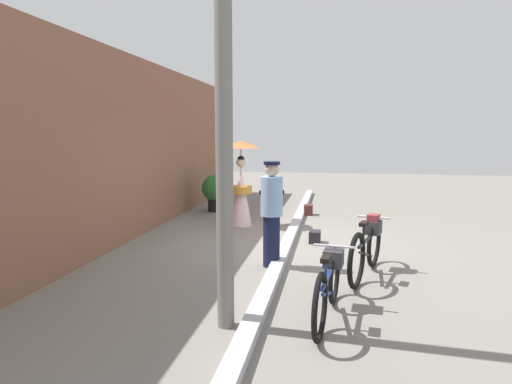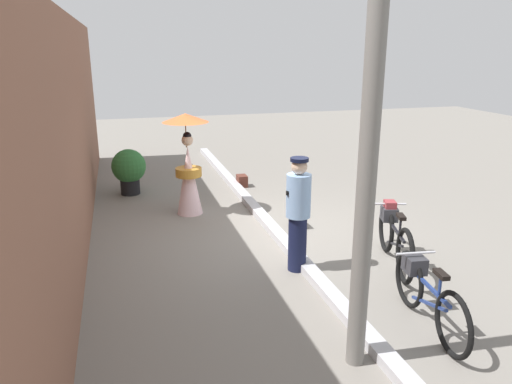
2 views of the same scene
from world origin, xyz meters
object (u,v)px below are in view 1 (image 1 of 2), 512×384
at_px(backpack_on_pavement, 309,209).
at_px(utility_pole, 224,98).
at_px(bicycle_near_officer, 329,283).
at_px(person_with_parasol, 241,182).
at_px(potted_plant_by_door, 216,190).
at_px(person_officer, 272,211).
at_px(bicycle_far_side, 367,246).
at_px(backpack_spare, 315,236).

relative_size(backpack_on_pavement, utility_pole, 0.06).
xyz_separation_m(bicycle_near_officer, person_with_parasol, (4.63, 2.01, 0.58)).
bearing_deg(person_with_parasol, potted_plant_by_door, 32.37).
xyz_separation_m(potted_plant_by_door, backpack_on_pavement, (-0.11, -2.46, -0.42)).
bearing_deg(utility_pole, person_with_parasol, 10.46).
bearing_deg(person_officer, utility_pole, 175.31).
bearing_deg(backpack_on_pavement, bicycle_near_officer, -174.55).
relative_size(bicycle_near_officer, utility_pole, 0.36).
bearing_deg(person_officer, bicycle_far_side, -97.14).
height_order(bicycle_far_side, backpack_on_pavement, bicycle_far_side).
xyz_separation_m(potted_plant_by_door, backpack_spare, (-2.92, -2.75, -0.44)).
bearing_deg(person_with_parasol, person_officer, -158.97).
height_order(potted_plant_by_door, backpack_on_pavement, potted_plant_by_door).
bearing_deg(backpack_spare, bicycle_far_side, -155.13).
relative_size(person_with_parasol, potted_plant_by_door, 1.94).
height_order(potted_plant_by_door, utility_pole, utility_pole).
bearing_deg(backpack_on_pavement, utility_pole, 175.73).
bearing_deg(backpack_on_pavement, backpack_spare, -174.08).
xyz_separation_m(bicycle_near_officer, backpack_on_pavement, (6.16, 0.59, -0.26)).
distance_m(bicycle_near_officer, person_with_parasol, 5.08).
bearing_deg(bicycle_near_officer, backpack_on_pavement, 5.45).
relative_size(person_officer, potted_plant_by_door, 1.67).
bearing_deg(potted_plant_by_door, person_with_parasol, -147.63).
relative_size(person_officer, backpack_spare, 5.63).
bearing_deg(bicycle_near_officer, backpack_spare, 5.06).
height_order(bicycle_near_officer, person_officer, person_officer).
xyz_separation_m(person_officer, person_with_parasol, (2.88, 1.11, 0.11)).
xyz_separation_m(bicycle_near_officer, bicycle_far_side, (1.57, -0.53, 0.04)).
height_order(bicycle_near_officer, utility_pole, utility_pole).
distance_m(bicycle_far_side, person_with_parasol, 4.01).
distance_m(person_with_parasol, backpack_spare, 2.31).
relative_size(backpack_on_pavement, backpack_spare, 1.02).
relative_size(bicycle_far_side, person_officer, 1.08).
height_order(backpack_spare, utility_pole, utility_pole).
xyz_separation_m(person_with_parasol, backpack_on_pavement, (1.52, -1.42, -0.84)).
height_order(potted_plant_by_door, backpack_spare, potted_plant_by_door).
bearing_deg(backpack_spare, person_officer, 159.23).
relative_size(person_officer, person_with_parasol, 0.86).
bearing_deg(bicycle_far_side, utility_pole, 141.05).
bearing_deg(potted_plant_by_door, bicycle_far_side, -142.75).
height_order(bicycle_near_officer, person_with_parasol, person_with_parasol).
bearing_deg(bicycle_far_side, bicycle_near_officer, 161.52).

